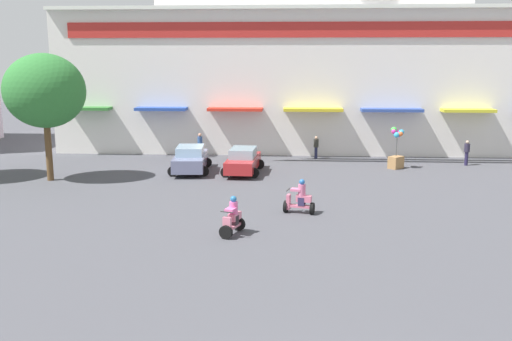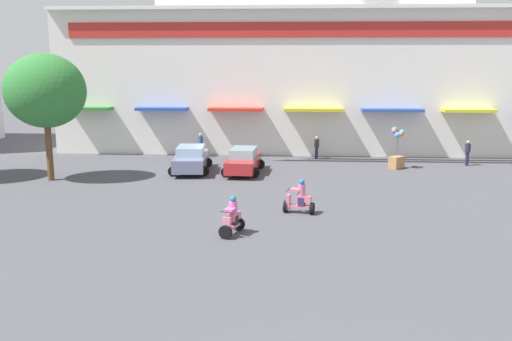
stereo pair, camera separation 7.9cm
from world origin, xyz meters
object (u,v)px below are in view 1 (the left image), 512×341
(balloon_vendor_cart, at_px, (396,150))
(parked_car_0, at_px, (190,159))
(pedestrian_1, at_px, (467,151))
(scooter_rider_0, at_px, (300,199))
(plaza_tree_2, at_px, (44,91))
(pedestrian_2, at_px, (316,146))
(pedestrian_0, at_px, (200,144))
(scooter_rider_1, at_px, (233,219))
(parked_car_1, at_px, (243,161))

(balloon_vendor_cart, bearing_deg, parked_car_0, -171.76)
(pedestrian_1, relative_size, balloon_vendor_cart, 0.62)
(scooter_rider_0, distance_m, balloon_vendor_cart, 12.30)
(plaza_tree_2, relative_size, scooter_rider_0, 4.53)
(pedestrian_2, bearing_deg, scooter_rider_0, -95.46)
(plaza_tree_2, bearing_deg, pedestrian_2, 27.64)
(parked_car_0, height_order, pedestrian_0, pedestrian_0)
(parked_car_0, bearing_deg, plaza_tree_2, -158.85)
(plaza_tree_2, height_order, pedestrian_1, plaza_tree_2)
(pedestrian_1, distance_m, balloon_vendor_cart, 4.81)
(pedestrian_1, bearing_deg, balloon_vendor_cart, -164.55)
(scooter_rider_0, height_order, pedestrian_0, pedestrian_0)
(pedestrian_2, xyz_separation_m, balloon_vendor_cart, (4.73, -3.22, 0.27))
(pedestrian_0, distance_m, pedestrian_2, 7.86)
(plaza_tree_2, distance_m, balloon_vendor_cart, 20.62)
(scooter_rider_0, bearing_deg, pedestrian_1, 48.22)
(balloon_vendor_cart, bearing_deg, pedestrian_0, 165.68)
(pedestrian_0, relative_size, pedestrian_2, 1.10)
(balloon_vendor_cart, bearing_deg, scooter_rider_0, -119.56)
(pedestrian_0, bearing_deg, scooter_rider_1, -77.07)
(parked_car_0, relative_size, pedestrian_0, 2.77)
(plaza_tree_2, distance_m, scooter_rider_1, 15.05)
(plaza_tree_2, height_order, parked_car_0, plaza_tree_2)
(plaza_tree_2, xyz_separation_m, scooter_rider_1, (11.07, -9.26, -4.29))
(plaza_tree_2, bearing_deg, pedestrian_0, 47.73)
(scooter_rider_0, distance_m, scooter_rider_1, 4.13)
(parked_car_1, xyz_separation_m, scooter_rider_0, (3.17, -8.69, -0.12))
(pedestrian_1, bearing_deg, parked_car_1, -166.68)
(parked_car_0, bearing_deg, pedestrian_2, 33.21)
(parked_car_0, height_order, pedestrian_1, pedestrian_1)
(parked_car_0, bearing_deg, scooter_rider_0, -54.59)
(plaza_tree_2, height_order, scooter_rider_1, plaza_tree_2)
(balloon_vendor_cart, bearing_deg, plaza_tree_2, -166.78)
(parked_car_0, relative_size, pedestrian_2, 3.04)
(plaza_tree_2, distance_m, parked_car_0, 8.89)
(parked_car_0, distance_m, scooter_rider_1, 12.66)
(parked_car_1, distance_m, balloon_vendor_cart, 9.45)
(parked_car_0, distance_m, balloon_vendor_cart, 12.53)
(scooter_rider_0, height_order, balloon_vendor_cart, balloon_vendor_cart)
(parked_car_0, xyz_separation_m, pedestrian_0, (-0.21, 5.01, 0.18))
(parked_car_1, relative_size, balloon_vendor_cart, 1.75)
(pedestrian_0, height_order, balloon_vendor_cart, balloon_vendor_cart)
(pedestrian_0, xyz_separation_m, pedestrian_1, (17.23, -1.94, -0.05))
(scooter_rider_0, distance_m, pedestrian_0, 15.37)
(parked_car_1, bearing_deg, plaza_tree_2, -165.93)
(pedestrian_2, height_order, balloon_vendor_cart, balloon_vendor_cart)
(plaza_tree_2, distance_m, pedestrian_0, 11.33)
(scooter_rider_0, bearing_deg, parked_car_1, 110.03)
(pedestrian_0, bearing_deg, scooter_rider_0, -64.84)
(parked_car_0, xyz_separation_m, parked_car_1, (3.16, -0.21, -0.03))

